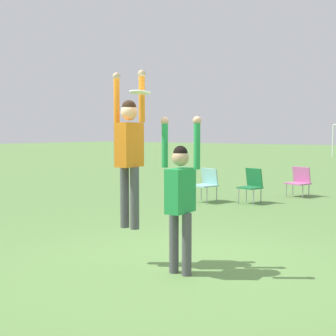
{
  "coord_description": "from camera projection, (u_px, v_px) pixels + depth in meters",
  "views": [
    {
      "loc": [
        3.64,
        -5.01,
        1.78
      ],
      "look_at": [
        -0.07,
        -0.04,
        1.3
      ],
      "focal_mm": 50.0,
      "sensor_mm": 36.0,
      "label": 1
    }
  ],
  "objects": [
    {
      "name": "ground_plane",
      "position": [
        174.0,
        264.0,
        6.31
      ],
      "size": [
        120.0,
        120.0,
        0.0
      ],
      "primitive_type": "plane",
      "color": "#608C47"
    },
    {
      "name": "person_jumping",
      "position": [
        129.0,
        146.0,
        6.17
      ],
      "size": [
        0.54,
        0.4,
        2.08
      ],
      "rotation": [
        0.0,
        0.0,
        1.64
      ],
      "color": "#4C4C51",
      "rests_on": "ground_plane"
    },
    {
      "name": "person_defending",
      "position": [
        180.0,
        192.0,
        5.79
      ],
      "size": [
        0.59,
        0.45,
        1.97
      ],
      "rotation": [
        0.0,
        0.0,
        -1.5
      ],
      "color": "#4C4C51",
      "rests_on": "ground_plane"
    },
    {
      "name": "frisbee",
      "position": [
        140.0,
        92.0,
        5.79
      ],
      "size": [
        0.27,
        0.27,
        0.04
      ],
      "color": "white"
    },
    {
      "name": "camping_chair_1",
      "position": [
        299.0,
        180.0,
        12.94
      ],
      "size": [
        0.67,
        0.72,
        0.81
      ],
      "rotation": [
        0.0,
        0.0,
        2.88
      ],
      "color": "gray",
      "rests_on": "ground_plane"
    },
    {
      "name": "camping_chair_2",
      "position": [
        206.0,
        182.0,
        11.91
      ],
      "size": [
        0.67,
        0.71,
        0.85
      ],
      "rotation": [
        0.0,
        0.0,
        2.9
      ],
      "color": "gray",
      "rests_on": "ground_plane"
    },
    {
      "name": "camping_chair_4",
      "position": [
        252.0,
        183.0,
        11.7
      ],
      "size": [
        0.57,
        0.62,
        0.87
      ],
      "rotation": [
        0.0,
        0.0,
        2.92
      ],
      "color": "gray",
      "rests_on": "ground_plane"
    }
  ]
}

